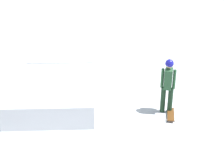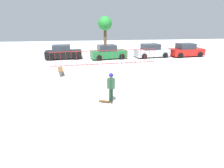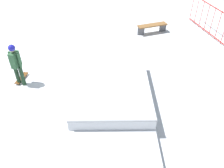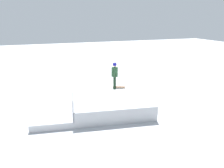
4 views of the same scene
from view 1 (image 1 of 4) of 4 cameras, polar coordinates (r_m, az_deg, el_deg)
ground_plane at (r=9.36m, az=-6.48°, el=-5.40°), size 60.00×60.00×0.00m
skate_ramp at (r=10.43m, az=-10.41°, el=-0.56°), size 5.73×3.38×0.74m
skater at (r=9.04m, az=10.66°, el=0.34°), size 0.44×0.40×1.73m
skateboard at (r=9.21m, az=11.16°, el=-5.70°), size 0.82×0.47×0.09m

